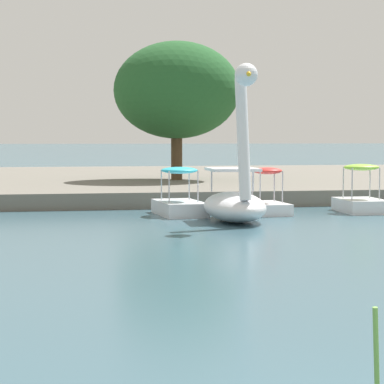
{
  "coord_description": "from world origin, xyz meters",
  "views": [
    {
      "loc": [
        -2.56,
        -4.17,
        2.27
      ],
      "look_at": [
        1.65,
        18.42,
        0.72
      ],
      "focal_mm": 74.79,
      "sensor_mm": 36.0,
      "label": 1
    }
  ],
  "objects_px": {
    "pedal_boat_lime": "(361,199)",
    "pedal_boat_red": "(267,201)",
    "tree_broadleaf_left": "(177,90)",
    "pedal_boat_cyan": "(179,201)",
    "swan_boat": "(235,196)"
  },
  "relations": [
    {
      "from": "swan_boat",
      "to": "pedal_boat_cyan",
      "type": "bearing_deg",
      "value": 117.43
    },
    {
      "from": "swan_boat",
      "to": "pedal_boat_lime",
      "type": "height_order",
      "value": "swan_boat"
    },
    {
      "from": "swan_boat",
      "to": "pedal_boat_red",
      "type": "relative_size",
      "value": 2.25
    },
    {
      "from": "swan_boat",
      "to": "tree_broadleaf_left",
      "type": "bearing_deg",
      "value": 88.14
    },
    {
      "from": "swan_boat",
      "to": "tree_broadleaf_left",
      "type": "height_order",
      "value": "tree_broadleaf_left"
    },
    {
      "from": "pedal_boat_red",
      "to": "pedal_boat_cyan",
      "type": "distance_m",
      "value": 2.65
    },
    {
      "from": "swan_boat",
      "to": "pedal_boat_red",
      "type": "distance_m",
      "value": 2.54
    },
    {
      "from": "tree_broadleaf_left",
      "to": "pedal_boat_cyan",
      "type": "bearing_deg",
      "value": -99.0
    },
    {
      "from": "pedal_boat_red",
      "to": "tree_broadleaf_left",
      "type": "distance_m",
      "value": 10.76
    },
    {
      "from": "pedal_boat_lime",
      "to": "tree_broadleaf_left",
      "type": "xyz_separation_m",
      "value": [
        -4.11,
        9.88,
        3.85
      ]
    },
    {
      "from": "pedal_boat_lime",
      "to": "pedal_boat_red",
      "type": "bearing_deg",
      "value": -178.13
    },
    {
      "from": "swan_boat",
      "to": "tree_broadleaf_left",
      "type": "relative_size",
      "value": 0.58
    },
    {
      "from": "pedal_boat_cyan",
      "to": "tree_broadleaf_left",
      "type": "xyz_separation_m",
      "value": [
        1.55,
        9.79,
        3.85
      ]
    },
    {
      "from": "pedal_boat_lime",
      "to": "pedal_boat_cyan",
      "type": "bearing_deg",
      "value": 179.04
    },
    {
      "from": "pedal_boat_red",
      "to": "swan_boat",
      "type": "bearing_deg",
      "value": -125.93
    }
  ]
}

